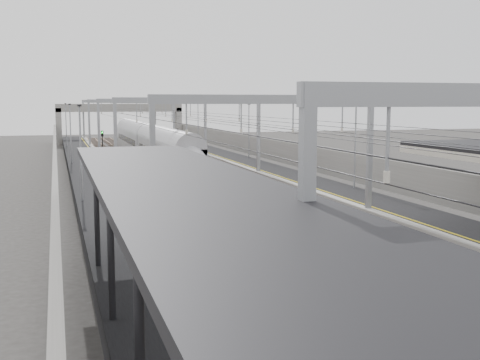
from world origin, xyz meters
TOP-DOWN VIEW (x-y plane):
  - platform_left at (-8.00, 45.00)m, footprint 4.00×120.00m
  - platform_right at (8.00, 45.00)m, footprint 4.00×120.00m
  - tracks at (0.00, 45.00)m, footprint 11.40×140.00m
  - overhead_line at (0.00, 51.62)m, footprint 13.00×140.00m
  - canopy_left at (-8.02, 2.99)m, footprint 4.40×30.00m
  - overbridge at (0.00, 100.00)m, footprint 22.00×2.20m
  - wall_left at (-11.20, 45.00)m, footprint 0.30×120.00m
  - wall_right at (11.20, 45.00)m, footprint 0.30×120.00m
  - train at (-1.50, 53.35)m, footprint 2.48×45.27m
  - signal_green at (-5.20, 72.08)m, footprint 0.32×0.32m
  - signal_red_near at (3.20, 72.40)m, footprint 0.32×0.32m
  - signal_red_far at (5.40, 74.95)m, footprint 0.32×0.32m

SIDE VIEW (x-z plane):
  - tracks at x=0.00m, z-range -0.05..0.15m
  - platform_left at x=-8.00m, z-range 0.00..1.00m
  - platform_right at x=8.00m, z-range 0.00..1.00m
  - wall_left at x=-11.20m, z-range 0.00..3.20m
  - wall_right at x=11.20m, z-range 0.00..3.20m
  - train at x=-1.50m, z-range -0.03..3.91m
  - signal_green at x=-5.20m, z-range 0.68..4.15m
  - signal_red_near at x=3.20m, z-range 0.68..4.15m
  - signal_red_far at x=5.40m, z-range 0.68..4.15m
  - canopy_left at x=-8.02m, z-range 2.97..7.21m
  - overbridge at x=0.00m, z-range 1.86..8.76m
  - overhead_line at x=0.00m, z-range 2.84..9.44m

